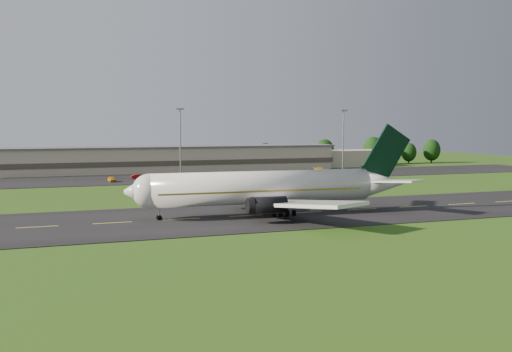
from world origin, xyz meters
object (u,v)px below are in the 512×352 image
object	(u,v)px
light_mast_east	(343,133)
service_vehicle_d	(321,170)
service_vehicle_b	(138,177)
airliner	(267,188)
service_vehicle_a	(112,179)
light_mast_centre	(180,134)
terminal	(175,159)
service_vehicle_c	(182,176)

from	to	relation	value
light_mast_east	service_vehicle_d	world-z (taller)	light_mast_east
service_vehicle_b	service_vehicle_d	size ratio (longest dim) A/B	0.76
airliner	service_vehicle_a	size ratio (longest dim) A/B	12.49
light_mast_centre	terminal	bearing A→B (deg)	85.05
airliner	service_vehicle_c	xyz separation A→B (m)	(0.09, 72.09, -3.97)
airliner	terminal	bearing A→B (deg)	90.66
light_mast_centre	service_vehicle_a	xyz separation A→B (m)	(-21.56, -13.72, -11.94)
light_mast_centre	service_vehicle_b	world-z (taller)	light_mast_centre
service_vehicle_a	service_vehicle_c	xyz separation A→B (m)	(20.40, 5.78, -0.11)
airliner	service_vehicle_d	bearing A→B (deg)	60.95
light_mast_east	service_vehicle_c	distance (m)	57.98
light_mast_east	service_vehicle_b	distance (m)	70.25
light_mast_east	airliner	bearing A→B (deg)	-125.10
light_mast_east	service_vehicle_c	size ratio (longest dim) A/B	4.79
service_vehicle_a	service_vehicle_d	bearing A→B (deg)	1.54
service_vehicle_b	airliner	bearing A→B (deg)	-171.50
service_vehicle_a	service_vehicle_d	world-z (taller)	service_vehicle_d
light_mast_east	service_vehicle_b	xyz separation A→B (m)	(-68.82, -7.42, -12.01)
airliner	light_mast_centre	bearing A→B (deg)	91.34
light_mast_centre	airliner	bearing A→B (deg)	-90.89
light_mast_east	service_vehicle_b	size ratio (longest dim) A/B	5.34
light_mast_east	service_vehicle_d	size ratio (longest dim) A/B	4.05
service_vehicle_c	service_vehicle_d	world-z (taller)	service_vehicle_d
service_vehicle_a	service_vehicle_d	distance (m)	68.21
terminal	service_vehicle_b	size ratio (longest dim) A/B	38.05
light_mast_east	service_vehicle_d	bearing A→B (deg)	-163.74
service_vehicle_d	airliner	bearing A→B (deg)	171.61
terminal	light_mast_east	distance (m)	56.67
airliner	service_vehicle_a	world-z (taller)	airliner
airliner	terminal	distance (m)	96.26
light_mast_east	service_vehicle_a	size ratio (longest dim) A/B	4.96
airliner	service_vehicle_a	bearing A→B (deg)	109.27
service_vehicle_d	service_vehicle_c	bearing A→B (deg)	119.28
airliner	light_mast_east	size ratio (longest dim) A/B	2.52
light_mast_centre	service_vehicle_b	bearing A→B (deg)	-151.76
service_vehicle_b	service_vehicle_c	size ratio (longest dim) A/B	0.90
light_mast_east	light_mast_centre	bearing A→B (deg)	180.00
airliner	service_vehicle_c	bearing A→B (deg)	92.17
light_mast_centre	service_vehicle_d	distance (m)	47.35
airliner	service_vehicle_d	size ratio (longest dim) A/B	10.20
light_mast_centre	service_vehicle_d	size ratio (longest dim) A/B	4.05
terminal	light_mast_east	world-z (taller)	light_mast_east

